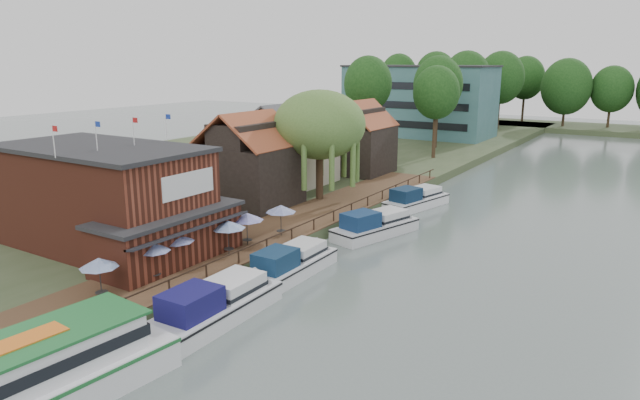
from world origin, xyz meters
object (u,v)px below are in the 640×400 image
Objects in this scene: pub at (121,200)px; umbrella_3 at (228,237)px; cottage_c at (358,137)px; swan at (94,361)px; willow at (320,146)px; umbrella_4 at (247,229)px; cottage_a at (249,159)px; umbrella_2 at (177,251)px; cruiser_2 at (375,222)px; umbrella_1 at (154,261)px; cruiser_0 at (215,300)px; cottage_b at (286,144)px; umbrella_0 at (100,278)px; cruiser_3 at (416,197)px; cruiser_1 at (291,260)px; umbrella_5 at (281,220)px; hotel_block at (419,100)px.

pub reaches higher than umbrella_3.
cottage_c reaches higher than swan.
willow is 15.52m from umbrella_4.
willow is at bearing 48.01° from cottage_a.
cruiser_2 is (5.76, 16.24, -1.16)m from umbrella_2.
umbrella_1 is 5.44m from cruiser_0.
cottage_b reaches higher than cruiser_0.
umbrella_0 is 32.66m from cruiser_3.
willow is at bearing 115.29° from cruiser_1.
umbrella_1 is 0.99× the size of umbrella_3.
umbrella_4 is at bearing 84.42° from umbrella_2.
umbrella_0 is at bearing -71.98° from cottage_a.
pub reaches higher than cruiser_2.
umbrella_0 is at bearing -95.90° from umbrella_1.
umbrella_4 is at bearing -77.71° from willow.
umbrella_5 is (1.44, 14.88, 0.00)m from umbrella_0.
umbrella_0 is (2.47, -26.43, -3.93)m from willow.
umbrella_0 is at bearing -153.59° from cruiser_0.
cottage_b is at bearing 117.25° from cruiser_0.
umbrella_5 is at bearing 84.59° from umbrella_1.
umbrella_4 is at bearing 95.67° from umbrella_3.
umbrella_1 is 0.24× the size of cruiser_0.
cruiser_3 is (10.99, 25.82, -3.56)m from pub.
cruiser_1 is at bearing -73.93° from hotel_block.
cottage_a and cottage_c have the same top height.
umbrella_2 reaches higher than cruiser_0.
cottage_c reaches higher than umbrella_2.
cruiser_2 is at bearing -57.50° from cottage_c.
willow is 26.84m from umbrella_0.
cottage_a is 0.92× the size of cruiser_2.
cruiser_1 reaches higher than cruiser_3.
cottage_a is 22.73m from umbrella_0.
umbrella_1 is at bearing -80.26° from cottage_c.
hotel_block is at bearing 101.10° from umbrella_2.
willow is 23.42m from umbrella_1.
cottage_b is at bearing 118.54° from umbrella_4.
willow is at bearing 108.69° from umbrella_5.
umbrella_1 is at bearing -24.67° from pub.
umbrella_2 is 0.99× the size of umbrella_3.
umbrella_0 is 5.40× the size of swan.
umbrella_1 reaches higher than cruiser_1.
hotel_block is 2.78× the size of cruiser_3.
pub is 2.33× the size of cottage_a.
cottage_b is 0.96× the size of cruiser_0.
umbrella_5 is (3.91, -11.56, -3.93)m from willow.
umbrella_1 and umbrella_4 have the same top height.
umbrella_2 is (6.09, -0.85, -2.36)m from pub.
umbrella_3 is at bearing 78.09° from umbrella_2.
cruiser_1 reaches higher than swan.
umbrella_5 is (0.49, 5.37, 0.00)m from umbrella_3.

